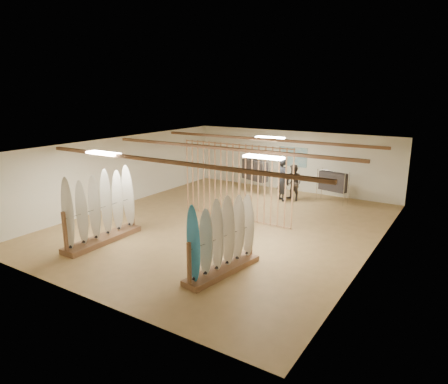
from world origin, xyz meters
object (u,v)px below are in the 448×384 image
Objects in this scene: clothing_rack_a at (255,170)px; clothing_rack_b at (333,182)px; rack_right at (222,248)px; shopper_a at (283,177)px; shopper_b at (294,180)px; rack_left at (101,219)px.

clothing_rack_a reaches higher than clothing_rack_b.
rack_right is 1.21× the size of shopper_a.
clothing_rack_a is (-3.28, 7.88, 0.37)m from rack_right.
shopper_b is (2.04, -0.29, -0.17)m from clothing_rack_a.
shopper_a is (-1.63, 7.31, 0.36)m from rack_right.
rack_right is at bearing 1.36° from rack_left.
clothing_rack_b is (3.55, 0.27, -0.15)m from clothing_rack_a.
rack_right is at bearing 141.60° from shopper_a.
clothing_rack_a is 3.57m from clothing_rack_b.
clothing_rack_b is at bearing 97.07° from rack_right.
clothing_rack_a is 1.17× the size of clothing_rack_b.
shopper_b is (-1.24, 7.59, 0.20)m from rack_right.
clothing_rack_b is at bearing 38.64° from shopper_b.
shopper_a is 1.18× the size of shopper_b.
clothing_rack_a is 0.92× the size of shopper_b.
shopper_a is at bearing 1.54° from clothing_rack_a.
rack_left reaches higher than shopper_a.
rack_right is at bearing -46.77° from clothing_rack_a.
rack_left is 2.00× the size of clothing_rack_b.
clothing_rack_a is at bearing 81.58° from rack_left.
clothing_rack_a is 0.78× the size of shopper_a.
shopper_a reaches higher than rack_right.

